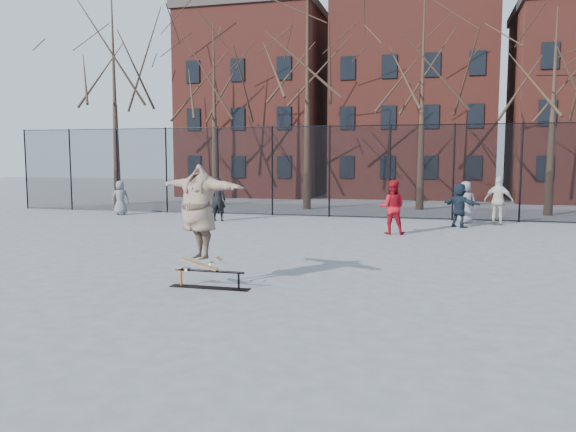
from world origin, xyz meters
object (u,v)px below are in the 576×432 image
(bystander_black, at_px, (218,199))
(bystander_grey, at_px, (120,198))
(bystander_red, at_px, (392,207))
(bystander_white, at_px, (499,201))
(bystander_extra, at_px, (465,202))
(skate_rail, at_px, (210,281))
(skateboard, at_px, (200,267))
(skater, at_px, (199,218))
(bystander_navy, at_px, (459,205))

(bystander_black, bearing_deg, bystander_grey, -19.52)
(bystander_grey, distance_m, bystander_red, 12.89)
(bystander_white, distance_m, bystander_extra, 1.24)
(skate_rail, height_order, bystander_extra, bystander_extra)
(skateboard, relative_size, bystander_white, 0.45)
(skater, bearing_deg, bystander_white, 86.31)
(skater, distance_m, bystander_grey, 15.45)
(skater, height_order, bystander_navy, skater)
(skateboard, bearing_deg, skate_rail, 0.00)
(bystander_black, relative_size, bystander_navy, 1.07)
(bystander_black, relative_size, bystander_white, 0.95)
(bystander_grey, bearing_deg, skateboard, 100.21)
(bystander_red, xyz_separation_m, bystander_white, (3.82, 3.83, 0.01))
(skater, height_order, bystander_grey, skater)
(skate_rail, bearing_deg, bystander_white, 62.13)
(skate_rail, distance_m, skater, 1.29)
(bystander_white, distance_m, bystander_navy, 2.03)
(skateboard, distance_m, bystander_white, 14.61)
(skate_rail, height_order, bystander_red, bystander_red)
(bystander_navy, bearing_deg, bystander_grey, 34.96)
(bystander_white, bearing_deg, bystander_navy, 63.56)
(skateboard, relative_size, bystander_navy, 0.51)
(bystander_extra, bearing_deg, skate_rail, 66.86)
(skater, height_order, bystander_black, skater)
(skateboard, bearing_deg, bystander_navy, 64.48)
(bystander_grey, xyz_separation_m, bystander_navy, (14.75, -0.86, 0.05))
(skateboard, xyz_separation_m, bystander_white, (6.99, 12.82, 0.52))
(bystander_black, bearing_deg, bystander_extra, -177.00)
(bystander_white, height_order, bystander_navy, bystander_white)
(skate_rail, height_order, bystander_navy, bystander_navy)
(bystander_black, bearing_deg, bystander_white, -178.07)
(bystander_red, relative_size, bystander_white, 0.99)
(bystander_red, height_order, bystander_navy, bystander_red)
(skater, xyz_separation_m, bystander_red, (3.17, 8.99, -0.50))
(skate_rail, xyz_separation_m, bystander_grey, (-9.49, 12.34, 0.64))
(skater, bearing_deg, bystander_red, 95.48)
(bystander_grey, bearing_deg, skater, 100.21)
(bystander_grey, relative_size, bystander_navy, 0.94)
(skate_rail, height_order, bystander_black, bystander_black)
(bystander_extra, bearing_deg, bystander_red, 56.23)
(bystander_red, distance_m, bystander_extra, 4.62)
(bystander_black, xyz_separation_m, bystander_red, (7.23, -2.15, 0.03))
(skateboard, distance_m, bystander_extra, 14.06)
(bystander_navy, bearing_deg, bystander_extra, -63.39)
(bystander_navy, relative_size, bystander_extra, 0.99)
(skate_rail, xyz_separation_m, bystander_black, (-4.27, 11.15, 0.75))
(skateboard, xyz_separation_m, bystander_extra, (5.76, 12.82, 0.42))
(skate_rail, relative_size, bystander_black, 0.94)
(skate_rail, relative_size, skateboard, 1.99)
(bystander_grey, height_order, bystander_navy, bystander_navy)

